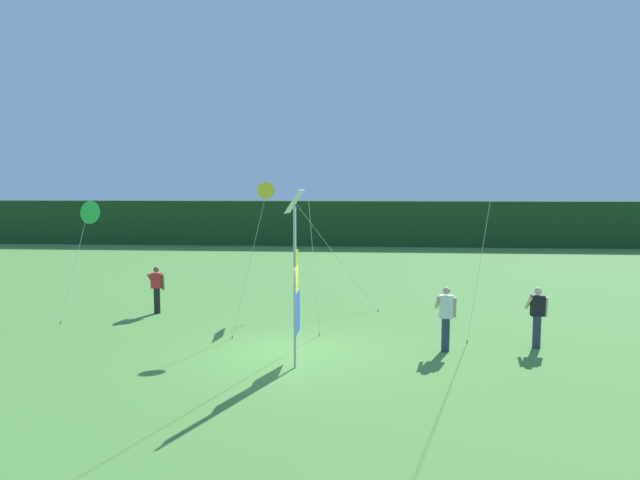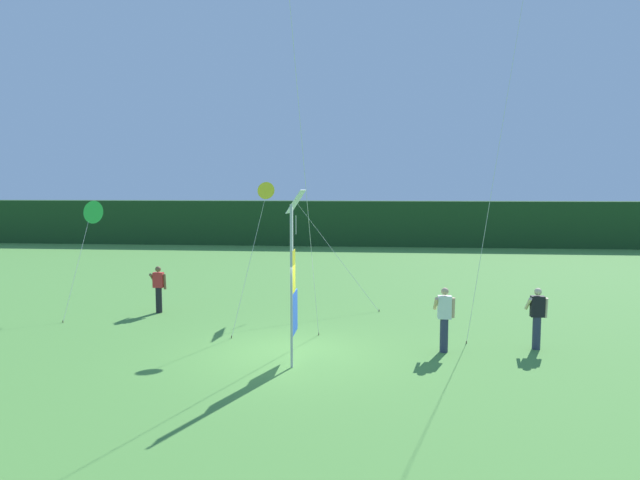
# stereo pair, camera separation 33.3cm
# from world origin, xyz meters

# --- Properties ---
(ground_plane) EXTENTS (120.00, 120.00, 0.00)m
(ground_plane) POSITION_xyz_m (0.00, 0.00, 0.00)
(ground_plane) COLOR #518E3D
(distant_treeline) EXTENTS (80.00, 2.40, 3.45)m
(distant_treeline) POSITION_xyz_m (0.00, 28.87, 1.72)
(distant_treeline) COLOR #1E421E
(distant_treeline) RESTS_ON ground
(banner_flag) EXTENTS (0.06, 1.03, 4.03)m
(banner_flag) POSITION_xyz_m (0.21, -0.77, 1.93)
(banner_flag) COLOR #B7B7BC
(banner_flag) RESTS_ON ground
(person_near_banner) EXTENTS (0.55, 0.48, 1.76)m
(person_near_banner) POSITION_xyz_m (4.11, 0.63, 0.94)
(person_near_banner) COLOR #2D334C
(person_near_banner) RESTS_ON ground
(person_mid_field) EXTENTS (0.55, 0.48, 1.66)m
(person_mid_field) POSITION_xyz_m (-5.39, 4.50, 0.89)
(person_mid_field) COLOR black
(person_mid_field) RESTS_ON ground
(person_far_left) EXTENTS (0.55, 0.48, 1.70)m
(person_far_left) POSITION_xyz_m (6.68, 1.17, 0.91)
(person_far_left) COLOR #2D334C
(person_far_left) RESTS_ON ground
(kite_green_delta_0) EXTENTS (0.69, 2.98, 3.99)m
(kite_green_delta_0) POSITION_xyz_m (-8.19, 5.23, 3.54)
(kite_green_delta_0) COLOR brown
(kite_green_delta_0) RESTS_ON ground
(kite_yellow_delta_2) EXTENTS (1.04, 1.95, 4.61)m
(kite_yellow_delta_2) POSITION_xyz_m (-1.21, 3.18, 4.29)
(kite_yellow_delta_2) COLOR brown
(kite_yellow_delta_2) RESTS_ON ground
(kite_white_diamond_4) EXTENTS (3.47, 1.18, 4.36)m
(kite_white_diamond_4) POSITION_xyz_m (-0.61, 6.13, 3.80)
(kite_white_diamond_4) COLOR brown
(kite_white_diamond_4) RESTS_ON ground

